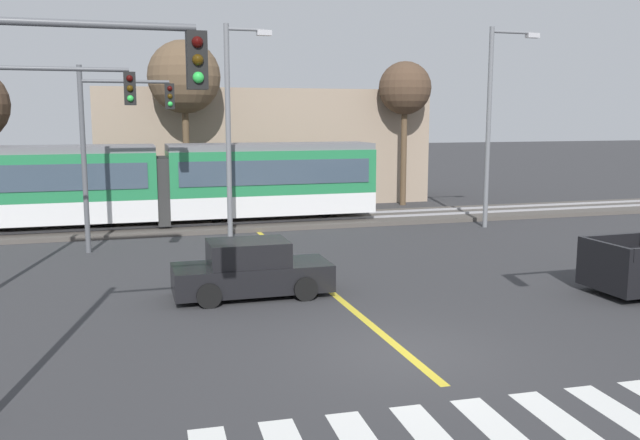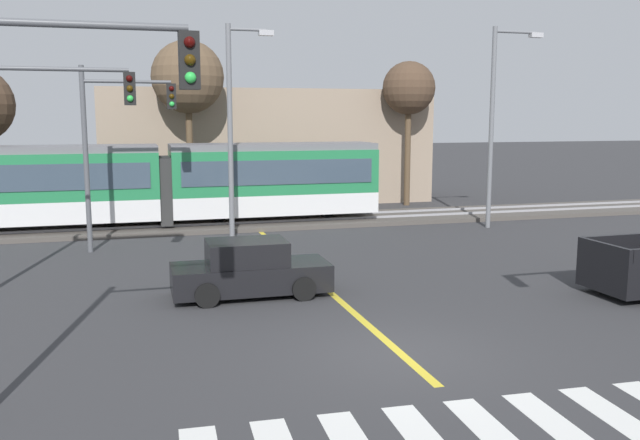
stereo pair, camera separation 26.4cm
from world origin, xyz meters
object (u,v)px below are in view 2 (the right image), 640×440
(traffic_light_far_left, at_px, (115,133))
(street_lamp_centre, at_px, (234,120))
(street_lamp_east, at_px, (497,115))
(bare_tree_east, at_px, (409,90))
(light_rail_tram, at_px, (164,181))
(bare_tree_west, at_px, (188,78))
(traffic_light_mid_left, at_px, (30,134))
(sedan_crossing, at_px, (250,270))
(traffic_light_near_left, at_px, (38,148))

(traffic_light_far_left, height_order, street_lamp_centre, street_lamp_centre)
(street_lamp_east, height_order, bare_tree_east, street_lamp_east)
(light_rail_tram, xyz_separation_m, bare_tree_east, (13.05, 4.43, 4.14))
(street_lamp_east, xyz_separation_m, bare_tree_west, (-12.28, 7.50, 1.75))
(light_rail_tram, bearing_deg, traffic_light_far_left, -112.54)
(light_rail_tram, xyz_separation_m, street_lamp_east, (13.74, -3.46, 2.80))
(traffic_light_mid_left, bearing_deg, light_rail_tram, 68.04)
(sedan_crossing, distance_m, street_lamp_centre, 9.31)
(traffic_light_mid_left, relative_size, bare_tree_east, 0.85)
(light_rail_tram, xyz_separation_m, bare_tree_west, (1.46, 4.04, 4.55))
(sedan_crossing, bearing_deg, bare_tree_west, 90.52)
(bare_tree_east, bearing_deg, bare_tree_west, -178.06)
(sedan_crossing, distance_m, traffic_light_near_left, 8.61)
(street_lamp_centre, distance_m, bare_tree_east, 13.26)
(traffic_light_far_left, xyz_separation_m, traffic_light_near_left, (-0.88, -13.89, 0.11))
(bare_tree_east, bearing_deg, street_lamp_centre, -143.19)
(traffic_light_near_left, xyz_separation_m, street_lamp_centre, (5.24, 14.89, 0.31))
(light_rail_tram, distance_m, sedan_crossing, 12.03)
(traffic_light_far_left, relative_size, street_lamp_centre, 0.79)
(light_rail_tram, height_order, traffic_light_mid_left, traffic_light_mid_left)
(sedan_crossing, height_order, traffic_light_far_left, traffic_light_far_left)
(light_rail_tram, distance_m, traffic_light_far_left, 5.28)
(street_lamp_east, distance_m, bare_tree_west, 14.50)
(traffic_light_mid_left, distance_m, street_lamp_centre, 9.02)
(light_rail_tram, relative_size, street_lamp_centre, 2.25)
(sedan_crossing, distance_m, bare_tree_east, 20.64)
(traffic_light_near_left, bearing_deg, light_rail_tram, 81.53)
(sedan_crossing, height_order, bare_tree_east, bare_tree_east)
(street_lamp_east, xyz_separation_m, bare_tree_east, (-0.69, 7.90, 1.34))
(light_rail_tram, bearing_deg, traffic_light_near_left, -98.47)
(traffic_light_far_left, relative_size, street_lamp_east, 0.77)
(light_rail_tram, relative_size, traffic_light_near_left, 2.83)
(bare_tree_west, height_order, bare_tree_east, bare_tree_west)
(light_rail_tram, relative_size, bare_tree_west, 2.21)
(traffic_light_mid_left, distance_m, bare_tree_west, 14.99)
(traffic_light_mid_left, height_order, street_lamp_east, street_lamp_east)
(traffic_light_far_left, height_order, bare_tree_east, bare_tree_east)
(sedan_crossing, height_order, street_lamp_east, street_lamp_east)
(traffic_light_near_left, height_order, street_lamp_east, street_lamp_east)
(light_rail_tram, distance_m, bare_tree_west, 6.26)
(street_lamp_centre, distance_m, bare_tree_west, 7.82)
(traffic_light_far_left, xyz_separation_m, traffic_light_mid_left, (-2.09, -5.30, 0.10))
(traffic_light_near_left, bearing_deg, street_lamp_east, 42.10)
(bare_tree_east, bearing_deg, sedan_crossing, -125.13)
(light_rail_tram, distance_m, bare_tree_east, 14.39)
(sedan_crossing, relative_size, street_lamp_centre, 0.51)
(sedan_crossing, distance_m, traffic_light_mid_left, 6.93)
(bare_tree_west, bearing_deg, traffic_light_near_left, -100.59)
(traffic_light_far_left, height_order, street_lamp_east, street_lamp_east)
(street_lamp_centre, relative_size, bare_tree_west, 0.98)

